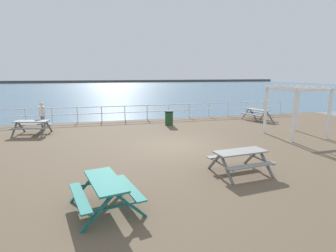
% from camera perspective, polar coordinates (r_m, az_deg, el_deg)
% --- Properties ---
extents(ground_plane, '(30.00, 24.00, 0.20)m').
position_cam_1_polar(ground_plane, '(12.75, 1.99, -4.67)').
color(ground_plane, brown).
extents(sea_band, '(142.00, 90.00, 0.01)m').
position_cam_1_polar(sea_band, '(64.67, -11.79, 7.85)').
color(sea_band, '#476B84').
rests_on(sea_band, ground).
extents(distant_shoreline, '(142.00, 6.00, 1.80)m').
position_cam_1_polar(distant_shoreline, '(107.60, -13.12, 8.98)').
color(distant_shoreline, '#4C4C47').
rests_on(distant_shoreline, ground).
extents(seaward_railing, '(23.07, 0.07, 1.08)m').
position_cam_1_polar(seaward_railing, '(19.98, -4.45, 3.50)').
color(seaward_railing, white).
rests_on(seaward_railing, ground).
extents(picnic_table_near_left, '(2.08, 1.86, 0.80)m').
position_cam_1_polar(picnic_table_near_left, '(16.79, -26.92, 0.35)').
color(picnic_table_near_left, gray).
rests_on(picnic_table_near_left, ground).
extents(picnic_table_near_right, '(1.86, 2.08, 0.80)m').
position_cam_1_polar(picnic_table_near_right, '(7.01, -13.12, -12.51)').
color(picnic_table_near_right, '#1E7A70').
rests_on(picnic_table_near_right, ground).
extents(picnic_table_mid_centre, '(1.95, 1.71, 0.80)m').
position_cam_1_polar(picnic_table_mid_centre, '(9.53, 15.08, -6.23)').
color(picnic_table_mid_centre, gray).
rests_on(picnic_table_mid_centre, ground).
extents(picnic_table_far_left, '(1.96, 2.16, 0.80)m').
position_cam_1_polar(picnic_table_far_left, '(20.85, 18.37, 2.85)').
color(picnic_table_far_left, gray).
rests_on(picnic_table_far_left, ground).
extents(visitor, '(0.38, 0.44, 1.66)m').
position_cam_1_polar(visitor, '(17.82, -25.11, 2.25)').
color(visitor, slate).
rests_on(visitor, ground).
extents(lattice_pergola, '(2.54, 2.65, 2.70)m').
position_cam_1_polar(lattice_pergola, '(16.01, 25.67, 5.10)').
color(lattice_pergola, white).
rests_on(lattice_pergola, ground).
extents(litter_bin, '(0.55, 0.55, 0.95)m').
position_cam_1_polar(litter_bin, '(17.72, 0.23, 1.72)').
color(litter_bin, '#1E4723').
rests_on(litter_bin, ground).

